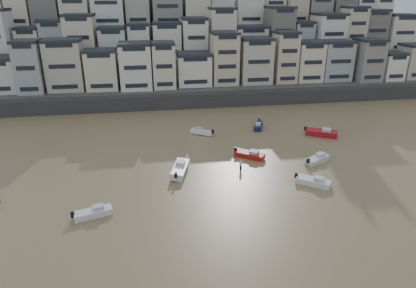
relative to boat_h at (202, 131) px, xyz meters
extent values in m
cube|color=#38383A|center=(0.51, 19.76, 1.05)|extent=(140.00, 3.00, 3.50)
cube|color=#4C4C47|center=(5.51, 26.76, 1.30)|extent=(140.00, 14.00, 4.00)
cube|color=#4C4C47|center=(5.51, 38.76, 4.30)|extent=(140.00, 14.00, 10.00)
cube|color=#4C4C47|center=(5.51, 50.76, 8.30)|extent=(140.00, 14.00, 18.00)
cube|color=#4C4C47|center=(5.51, 62.76, 12.30)|extent=(140.00, 16.00, 26.00)
cube|color=#4C4C47|center=(5.51, 76.76, 15.30)|extent=(140.00, 18.00, 32.00)
camera|label=1|loc=(-10.08, -70.33, 25.85)|focal=32.00mm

